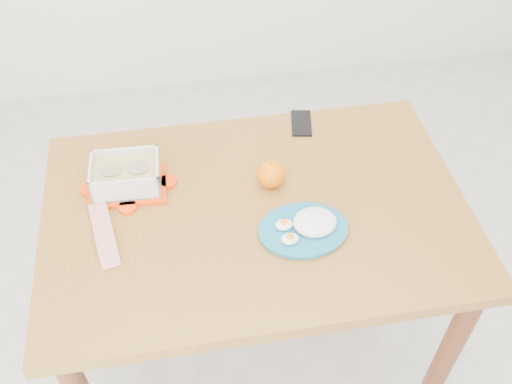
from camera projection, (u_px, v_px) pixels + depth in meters
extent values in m
plane|color=#B7B7B2|center=(279.00, 365.00, 2.03)|extent=(3.50, 3.50, 0.00)
cube|color=#AE7531|center=(256.00, 212.00, 1.55)|extent=(1.14, 0.76, 0.04)
cylinder|color=#5F2A17|center=(446.00, 356.00, 1.67)|extent=(0.06, 0.06, 0.71)
cylinder|color=#5F2A17|center=(96.00, 234.00, 1.98)|extent=(0.06, 0.06, 0.71)
cylinder|color=#5F2A17|center=(378.00, 198.00, 2.10)|extent=(0.06, 0.06, 0.71)
cube|color=#FF3E07|center=(129.00, 185.00, 1.59)|extent=(0.22, 0.17, 0.01)
cube|color=silver|center=(126.00, 174.00, 1.55)|extent=(0.19, 0.14, 0.08)
cube|color=tan|center=(126.00, 176.00, 1.56)|extent=(0.18, 0.13, 0.05)
cylinder|color=#9C8966|center=(112.00, 172.00, 1.54)|extent=(0.06, 0.06, 0.02)
cylinder|color=#9C8966|center=(139.00, 170.00, 1.55)|extent=(0.06, 0.06, 0.02)
sphere|color=orange|center=(271.00, 174.00, 1.57)|extent=(0.08, 0.08, 0.08)
cylinder|color=#1A6B8F|center=(303.00, 230.00, 1.47)|extent=(0.24, 0.24, 0.01)
ellipsoid|color=white|center=(315.00, 219.00, 1.46)|extent=(0.12, 0.10, 0.05)
ellipsoid|color=white|center=(284.00, 225.00, 1.46)|extent=(0.05, 0.04, 0.02)
ellipsoid|color=white|center=(290.00, 239.00, 1.43)|extent=(0.05, 0.04, 0.02)
cube|color=red|center=(103.00, 231.00, 1.47)|extent=(0.08, 0.20, 0.02)
cube|color=black|center=(301.00, 123.00, 1.78)|extent=(0.08, 0.13, 0.01)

